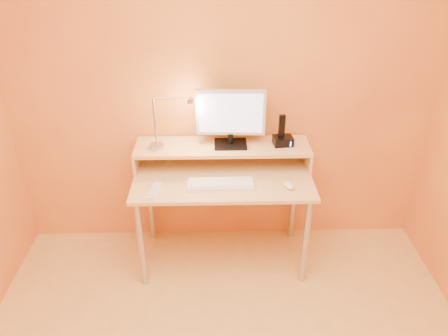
{
  "coord_description": "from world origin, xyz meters",
  "views": [
    {
      "loc": [
        -0.05,
        -1.33,
        2.25
      ],
      "look_at": [
        0.01,
        1.13,
        0.82
      ],
      "focal_mm": 34.98,
      "sensor_mm": 36.0,
      "label": 1
    }
  ],
  "objects_px": {
    "phone_dock": "(283,141)",
    "mouse": "(289,185)",
    "monitor_panel": "(231,112)",
    "remote_control": "(155,191)",
    "keyboard": "(221,184)",
    "lamp_base": "(157,146)"
  },
  "relations": [
    {
      "from": "lamp_base",
      "to": "keyboard",
      "type": "height_order",
      "value": "lamp_base"
    },
    {
      "from": "phone_dock",
      "to": "remote_control",
      "type": "xyz_separation_m",
      "value": [
        -0.85,
        -0.33,
        -0.18
      ]
    },
    {
      "from": "lamp_base",
      "to": "monitor_panel",
      "type": "bearing_deg",
      "value": 4.58
    },
    {
      "from": "remote_control",
      "to": "monitor_panel",
      "type": "bearing_deg",
      "value": 44.06
    },
    {
      "from": "lamp_base",
      "to": "mouse",
      "type": "height_order",
      "value": "lamp_base"
    },
    {
      "from": "phone_dock",
      "to": "mouse",
      "type": "relative_size",
      "value": 1.35
    },
    {
      "from": "lamp_base",
      "to": "keyboard",
      "type": "distance_m",
      "value": 0.51
    },
    {
      "from": "monitor_panel",
      "to": "phone_dock",
      "type": "relative_size",
      "value": 3.54
    },
    {
      "from": "lamp_base",
      "to": "remote_control",
      "type": "xyz_separation_m",
      "value": [
        0.01,
        -0.3,
        -0.16
      ]
    },
    {
      "from": "monitor_panel",
      "to": "keyboard",
      "type": "height_order",
      "value": "monitor_panel"
    },
    {
      "from": "phone_dock",
      "to": "mouse",
      "type": "height_order",
      "value": "phone_dock"
    },
    {
      "from": "lamp_base",
      "to": "phone_dock",
      "type": "relative_size",
      "value": 0.77
    },
    {
      "from": "lamp_base",
      "to": "mouse",
      "type": "xyz_separation_m",
      "value": [
        0.87,
        -0.27,
        -0.16
      ]
    },
    {
      "from": "keyboard",
      "to": "mouse",
      "type": "xyz_separation_m",
      "value": [
        0.44,
        -0.03,
        0.01
      ]
    },
    {
      "from": "keyboard",
      "to": "mouse",
      "type": "distance_m",
      "value": 0.44
    },
    {
      "from": "keyboard",
      "to": "phone_dock",
      "type": "bearing_deg",
      "value": 30.77
    },
    {
      "from": "keyboard",
      "to": "mouse",
      "type": "height_order",
      "value": "mouse"
    },
    {
      "from": "monitor_panel",
      "to": "remote_control",
      "type": "xyz_separation_m",
      "value": [
        -0.49,
        -0.34,
        -0.39
      ]
    },
    {
      "from": "monitor_panel",
      "to": "lamp_base",
      "type": "height_order",
      "value": "monitor_panel"
    },
    {
      "from": "monitor_panel",
      "to": "phone_dock",
      "type": "distance_m",
      "value": 0.42
    },
    {
      "from": "phone_dock",
      "to": "keyboard",
      "type": "bearing_deg",
      "value": -154.85
    },
    {
      "from": "keyboard",
      "to": "lamp_base",
      "type": "bearing_deg",
      "value": 150.31
    }
  ]
}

